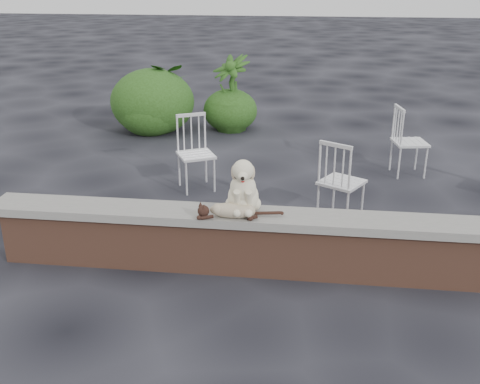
# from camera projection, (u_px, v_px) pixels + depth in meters

# --- Properties ---
(ground) EXTENTS (60.00, 60.00, 0.00)m
(ground) POSITION_uv_depth(u_px,v_px,m) (321.00, 274.00, 5.18)
(ground) COLOR black
(ground) RESTS_ON ground
(brick_wall) EXTENTS (6.00, 0.30, 0.50)m
(brick_wall) POSITION_uv_depth(u_px,v_px,m) (323.00, 250.00, 5.09)
(brick_wall) COLOR brown
(brick_wall) RESTS_ON ground
(capstone) EXTENTS (6.20, 0.40, 0.08)m
(capstone) POSITION_uv_depth(u_px,v_px,m) (324.00, 221.00, 4.98)
(capstone) COLOR slate
(capstone) RESTS_ON brick_wall
(dog) EXTENTS (0.39, 0.49, 0.54)m
(dog) POSITION_uv_depth(u_px,v_px,m) (243.00, 184.00, 4.98)
(dog) COLOR beige
(dog) RESTS_ON capstone
(cat) EXTENTS (0.92, 0.30, 0.15)m
(cat) POSITION_uv_depth(u_px,v_px,m) (232.00, 210.00, 4.93)
(cat) COLOR tan
(cat) RESTS_ON capstone
(chair_c) EXTENTS (0.77, 0.77, 0.94)m
(chair_c) POSITION_uv_depth(u_px,v_px,m) (342.00, 181.00, 6.13)
(chair_c) COLOR white
(chair_c) RESTS_ON ground
(chair_e) EXTENTS (0.65, 0.65, 0.94)m
(chair_e) POSITION_uv_depth(u_px,v_px,m) (410.00, 141.00, 7.52)
(chair_e) COLOR white
(chair_e) RESTS_ON ground
(chair_a) EXTENTS (0.75, 0.75, 0.94)m
(chair_a) POSITION_uv_depth(u_px,v_px,m) (196.00, 154.00, 7.02)
(chair_a) COLOR white
(chair_a) RESTS_ON ground
(potted_plant_a) EXTENTS (1.22, 1.12, 1.15)m
(potted_plant_a) POSITION_uv_depth(u_px,v_px,m) (159.00, 94.00, 9.82)
(potted_plant_a) COLOR #234614
(potted_plant_a) RESTS_ON ground
(potted_plant_b) EXTENTS (1.02, 1.02, 1.29)m
(potted_plant_b) POSITION_uv_depth(u_px,v_px,m) (231.00, 93.00, 9.56)
(potted_plant_b) COLOR #234614
(potted_plant_b) RESTS_ON ground
(shrubbery) EXTENTS (2.48, 1.37, 1.13)m
(shrubbery) POSITION_uv_depth(u_px,v_px,m) (165.00, 106.00, 9.56)
(shrubbery) COLOR #234614
(shrubbery) RESTS_ON ground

